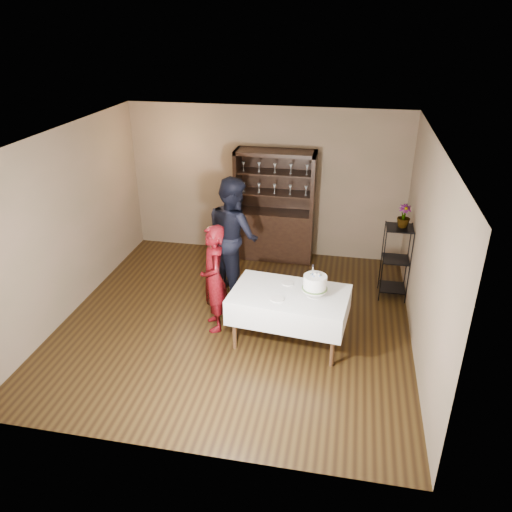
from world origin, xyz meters
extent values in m
plane|color=black|center=(0.00, 0.00, 0.00)|extent=(5.00, 5.00, 0.00)
plane|color=white|center=(0.00, 0.00, 2.70)|extent=(5.00, 5.00, 0.00)
cube|color=brown|center=(0.00, 2.50, 1.35)|extent=(5.00, 0.02, 2.70)
cube|color=brown|center=(-2.50, 0.00, 1.35)|extent=(0.02, 5.00, 2.70)
cube|color=brown|center=(2.50, 0.00, 1.35)|extent=(0.02, 5.00, 2.70)
cube|color=black|center=(0.20, 2.24, 0.45)|extent=(1.40, 0.48, 0.90)
cube|color=black|center=(0.20, 2.46, 1.45)|extent=(1.40, 0.03, 1.10)
cube|color=black|center=(0.20, 2.24, 1.97)|extent=(1.40, 0.48, 0.06)
cube|color=black|center=(0.20, 2.24, 1.25)|extent=(1.28, 0.42, 0.02)
cube|color=black|center=(0.20, 2.24, 1.62)|extent=(1.28, 0.42, 0.02)
cylinder|color=black|center=(2.08, 1.00, 0.60)|extent=(0.02, 0.02, 1.20)
cylinder|color=black|center=(2.48, 1.00, 0.60)|extent=(0.02, 0.02, 1.20)
cylinder|color=black|center=(2.08, 1.40, 0.60)|extent=(0.02, 0.02, 1.20)
cylinder|color=black|center=(2.48, 1.40, 0.60)|extent=(0.02, 0.02, 1.20)
cube|color=black|center=(2.28, 1.20, 0.15)|extent=(0.40, 0.40, 0.02)
cube|color=black|center=(2.28, 1.20, 0.65)|extent=(0.40, 0.40, 0.01)
cube|color=black|center=(2.28, 1.20, 1.18)|extent=(0.40, 0.40, 0.02)
cube|color=silver|center=(0.82, -0.35, 0.59)|extent=(1.62, 1.10, 0.35)
cylinder|color=#452C19|center=(0.13, -0.64, 0.36)|extent=(0.06, 0.06, 0.73)
cylinder|color=#452C19|center=(1.44, -0.78, 0.36)|extent=(0.06, 0.06, 0.73)
cylinder|color=#452C19|center=(0.21, 0.08, 0.36)|extent=(0.06, 0.06, 0.73)
cylinder|color=#452C19|center=(1.51, -0.06, 0.36)|extent=(0.06, 0.06, 0.73)
imported|color=#360407|center=(-0.26, -0.19, 0.79)|extent=(0.57, 0.68, 1.57)
imported|color=black|center=(-0.26, 0.96, 0.95)|extent=(1.15, 1.16, 1.90)
cylinder|color=white|center=(1.15, -0.36, 0.77)|extent=(0.19, 0.19, 0.01)
cylinder|color=white|center=(1.15, -0.36, 0.81)|extent=(0.05, 0.05, 0.09)
cylinder|color=white|center=(1.15, -0.36, 0.87)|extent=(0.34, 0.34, 0.01)
cylinder|color=#4C6E34|center=(1.15, -0.36, 0.88)|extent=(0.33, 0.33, 0.02)
cylinder|color=white|center=(1.15, -0.36, 0.97)|extent=(0.34, 0.34, 0.19)
sphere|color=#5A7AC2|center=(1.17, -0.36, 1.07)|extent=(0.02, 0.02, 0.02)
cube|color=silver|center=(1.11, -0.38, 1.13)|extent=(0.02, 0.02, 0.13)
cube|color=black|center=(1.11, -0.38, 1.21)|extent=(0.02, 0.02, 0.05)
cylinder|color=white|center=(0.69, -0.55, 0.77)|extent=(0.23, 0.23, 0.01)
cylinder|color=white|center=(0.76, -0.10, 0.77)|extent=(0.20, 0.20, 0.01)
imported|color=#4C6E34|center=(2.32, 1.23, 1.36)|extent=(0.23, 0.23, 0.35)
camera|label=1|loc=(1.48, -6.04, 4.08)|focal=35.00mm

